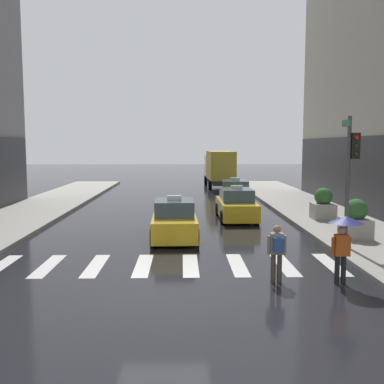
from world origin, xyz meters
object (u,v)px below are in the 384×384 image
Objects in this scene: taxi_lead at (174,221)px; taxi_second at (236,205)px; box_truck at (219,167)px; pedestrian_with_backpack at (277,249)px; planter_near_corner at (356,220)px; pedestrian_with_umbrella at (344,231)px; traffic_light_pole at (351,163)px; taxi_third at (235,194)px; planter_mid_block at (323,205)px.

taxi_lead and taxi_second have the same top height.
pedestrian_with_backpack is at bearing -91.46° from box_truck.
pedestrian_with_backpack is 1.03× the size of planter_near_corner.
pedestrian_with_umbrella reaches higher than taxi_second.
traffic_light_pole is 13.21m from taxi_third.
box_truck is 23.44m from planter_near_corner.
taxi_third is 16.49m from pedestrian_with_backpack.
taxi_third is at bearing 102.12° from traffic_light_pole.
taxi_second is 2.76× the size of pedestrian_with_backpack.
taxi_lead is 6.94m from pedestrian_with_backpack.
taxi_lead reaches higher than pedestrian_with_backpack.
traffic_light_pole reaches higher than taxi_third.
box_truck is (-0.04, 11.97, 1.13)m from taxi_third.
taxi_third is at bearing 107.78° from planter_near_corner.
box_truck is 4.60× the size of pedestrian_with_backpack.
taxi_lead is at bearing 159.33° from traffic_light_pole.
traffic_light_pole reaches higher than box_truck.
taxi_lead is at bearing -124.32° from taxi_second.
planter_near_corner is (4.34, 5.30, -0.10)m from pedestrian_with_backpack.
traffic_light_pole is at bearing -119.61° from planter_near_corner.
planter_mid_block is at bearing 88.08° from planter_near_corner.
pedestrian_with_backpack is (-3.48, -3.79, -2.29)m from traffic_light_pole.
taxi_lead and taxi_third have the same top height.
taxi_second is (-3.31, 7.13, -2.53)m from traffic_light_pole.
traffic_light_pole is at bearing -65.10° from taxi_second.
planter_mid_block is at bearing -78.46° from box_truck.
box_truck is 4.75× the size of planter_mid_block.
taxi_second is at bearing 55.68° from taxi_lead.
pedestrian_with_umbrella reaches higher than pedestrian_with_backpack.
taxi_third is 2.38× the size of pedestrian_with_umbrella.
taxi_third is at bearing -89.83° from box_truck.
taxi_second is at bearing 126.57° from planter_near_corner.
traffic_light_pole reaches higher than pedestrian_with_umbrella.
taxi_third is (0.59, 5.55, 0.00)m from taxi_second.
pedestrian_with_umbrella is at bearing -112.43° from traffic_light_pole.
traffic_light_pole is 2.91× the size of pedestrian_with_backpack.
traffic_light_pole is at bearing -99.34° from planter_mid_block.
traffic_light_pole is 1.04× the size of taxi_third.
taxi_second reaches higher than planter_mid_block.
traffic_light_pole is 5.63m from pedestrian_with_backpack.
traffic_light_pole is 2.95m from planter_near_corner.
pedestrian_with_umbrella is at bearing -114.50° from planter_near_corner.
pedestrian_with_backpack is (-0.17, -10.92, 0.25)m from taxi_second.
box_truck is 28.64m from pedestrian_with_umbrella.
taxi_third is at bearing 83.95° from taxi_second.
pedestrian_with_umbrella reaches higher than taxi_third.
taxi_second is at bearing 89.11° from pedestrian_with_backpack.
taxi_third reaches higher than pedestrian_with_backpack.
box_truck is at bearing 101.54° from planter_mid_block.
planter_mid_block is at bearing -60.13° from taxi_third.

